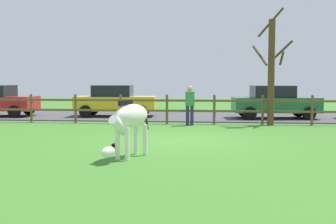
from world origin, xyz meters
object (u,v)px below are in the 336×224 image
zebra (130,120)px  visitor_near_fence (190,104)px  crow_on_grass (115,145)px  parked_car_yellow (115,100)px  bare_tree (271,69)px  parked_car_green (275,102)px

zebra → visitor_near_fence: bearing=81.8°
crow_on_grass → parked_car_yellow: bearing=102.9°
parked_car_yellow → visitor_near_fence: (3.93, -3.43, 0.06)m
bare_tree → zebra: (-4.41, -7.88, -1.40)m
parked_car_green → crow_on_grass: bearing=-120.7°
bare_tree → zebra: bearing=-119.2°
parked_car_green → parked_car_yellow: size_ratio=1.01×
zebra → parked_car_yellow: size_ratio=0.45×
zebra → crow_on_grass: (-0.63, 1.15, -0.80)m
crow_on_grass → parked_car_green: 10.98m
zebra → parked_car_yellow: parked_car_yellow is taller
bare_tree → parked_car_yellow: (-7.27, 3.02, -1.48)m
crow_on_grass → parked_car_green: (5.59, 9.42, 0.72)m
parked_car_green → parked_car_yellow: (-7.81, 0.33, 0.00)m
visitor_near_fence → bare_tree: bearing=7.0°
visitor_near_fence → crow_on_grass: bearing=-105.1°
parked_car_yellow → visitor_near_fence: visitor_near_fence is taller
zebra → visitor_near_fence: visitor_near_fence is taller
zebra → parked_car_green: (4.95, 10.57, -0.08)m
parked_car_yellow → parked_car_green: bearing=-2.4°
parked_car_green → visitor_near_fence: (-3.88, -3.10, 0.06)m
zebra → crow_on_grass: bearing=118.9°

